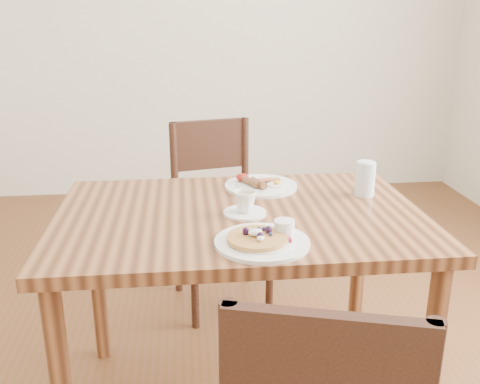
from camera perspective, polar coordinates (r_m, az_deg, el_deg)
The scene contains 6 objects.
dining_table at distance 1.79m, azimuth 0.00°, elevation -5.13°, with size 1.20×0.80×0.75m.
chair_far at distance 2.56m, azimuth -2.38°, elevation -1.40°, with size 0.50×0.50×0.88m.
pancake_plate at distance 1.51m, azimuth 2.48°, elevation -5.07°, with size 0.27×0.27×0.06m.
breakfast_plate at distance 1.99m, azimuth 2.13°, elevation 0.78°, with size 0.27×0.27×0.04m.
teacup_saucer at distance 1.73m, azimuth 0.53°, elevation -1.33°, with size 0.14×0.14×0.08m.
water_glass at distance 1.95m, azimuth 13.20°, elevation 1.37°, with size 0.07×0.07×0.12m, color silver.
Camera 1 is at (-0.18, -1.63, 1.38)m, focal length 40.00 mm.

